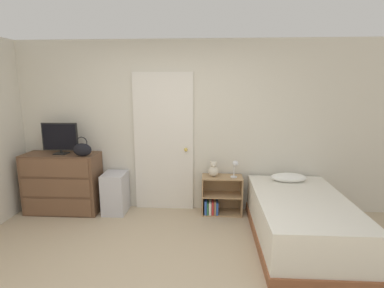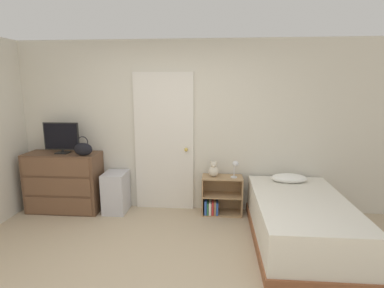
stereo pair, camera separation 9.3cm
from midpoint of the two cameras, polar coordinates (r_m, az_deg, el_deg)
wall_back at (r=4.53m, az=-2.77°, el=3.22°), size 10.00×0.06×2.55m
door_closed at (r=4.54m, az=-4.74°, el=0.26°), size 0.89×0.09×2.09m
dresser at (r=4.96m, az=-22.64°, el=-6.71°), size 1.09×0.45×0.90m
tv at (r=4.80m, az=-23.11°, el=1.17°), size 0.53×0.16×0.46m
handbag at (r=4.55m, az=-19.48°, el=-0.89°), size 0.27×0.12×0.28m
storage_bin at (r=4.72m, az=-13.73°, el=-8.90°), size 0.33×0.41×0.61m
bookshelf at (r=4.57m, az=5.74°, el=-10.19°), size 0.59×0.30×0.58m
teddy_bear at (r=4.42m, az=4.74°, el=-4.93°), size 0.15×0.15×0.23m
desk_lamp at (r=4.38m, az=8.85°, el=-4.16°), size 0.11×0.10×0.25m
bed at (r=3.98m, az=20.55°, el=-13.56°), size 1.11×1.87×0.67m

